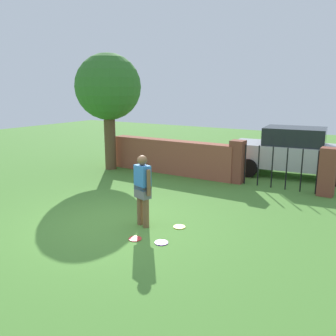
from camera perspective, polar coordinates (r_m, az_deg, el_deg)
ground_plane at (r=8.38m, az=-8.62°, el=-8.75°), size 40.00×40.00×0.00m
brick_wall at (r=12.94m, az=0.52°, el=1.82°), size 4.86×0.50×1.21m
tree at (r=13.59m, az=-9.57°, el=12.50°), size 2.43×2.43×4.31m
person at (r=7.88m, az=-4.09°, el=-3.13°), size 0.52×0.32×1.62m
fence_gate at (r=11.41m, az=17.42°, el=0.24°), size 3.17×0.44×1.40m
car at (r=13.24m, az=19.48°, el=2.46°), size 4.36×2.28×1.72m
frisbee_yellow at (r=8.07m, az=1.83°, el=-9.41°), size 0.27×0.27×0.02m
frisbee_purple at (r=7.30m, az=-1.08°, el=-11.87°), size 0.27×0.27×0.02m
frisbee_red at (r=7.49m, az=-5.29°, el=-11.24°), size 0.27×0.27×0.02m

